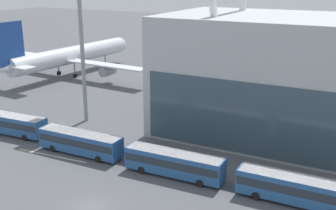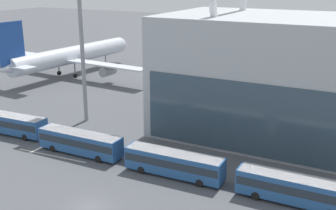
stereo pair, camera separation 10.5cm
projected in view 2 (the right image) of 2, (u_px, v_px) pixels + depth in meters
ground_plane at (89, 207)px, 46.23m from camera, size 440.00×440.00×0.00m
airliner_at_gate_near at (67, 56)px, 104.37m from camera, size 47.60×43.94×15.00m
airliner_at_gate_far at (296, 77)px, 83.41m from camera, size 33.10×35.62×13.70m
shuttle_bus_1 at (10, 123)px, 67.01m from camera, size 13.08×3.50×3.21m
shuttle_bus_2 at (80, 141)px, 59.52m from camera, size 12.98×2.98×3.21m
shuttle_bus_3 at (174, 162)px, 52.91m from camera, size 13.02×3.15×3.21m
shuttle_bus_4 at (295, 188)px, 46.50m from camera, size 12.96×2.91×3.21m
floodlight_mast at (81, 25)px, 68.88m from camera, size 3.16×3.16×23.80m
lane_stripe_3 at (52, 156)px, 59.43m from camera, size 11.50×1.10×0.01m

